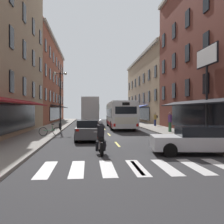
% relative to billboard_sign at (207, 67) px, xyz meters
% --- Properties ---
extents(ground_plane, '(34.80, 80.00, 0.10)m').
position_rel_billboard_sign_xyz_m(ground_plane, '(-7.05, 0.80, -5.42)').
color(ground_plane, '#333335').
extents(lane_centre_dashes, '(0.14, 73.90, 0.01)m').
position_rel_billboard_sign_xyz_m(lane_centre_dashes, '(-7.05, 0.55, -5.37)').
color(lane_centre_dashes, '#DBCC4C').
rests_on(lane_centre_dashes, ground).
extents(crosswalk_near, '(7.10, 2.80, 0.01)m').
position_rel_billboard_sign_xyz_m(crosswalk_near, '(-7.05, -9.20, -5.37)').
color(crosswalk_near, silver).
rests_on(crosswalk_near, ground).
extents(sidewalk_left, '(3.00, 80.00, 0.14)m').
position_rel_billboard_sign_xyz_m(sidewalk_left, '(-12.95, 0.80, -5.30)').
color(sidewalk_left, gray).
rests_on(sidewalk_left, ground).
extents(sidewalk_right, '(3.00, 80.00, 0.14)m').
position_rel_billboard_sign_xyz_m(sidewalk_right, '(-1.15, 0.80, -5.30)').
color(sidewalk_right, gray).
rests_on(sidewalk_right, ground).
extents(billboard_sign, '(0.40, 3.35, 6.74)m').
position_rel_billboard_sign_xyz_m(billboard_sign, '(0.00, 0.00, 0.00)').
color(billboard_sign, black).
rests_on(billboard_sign, sidewalk_right).
extents(transit_bus, '(2.84, 12.14, 3.07)m').
position_rel_billboard_sign_xyz_m(transit_bus, '(-5.15, 11.70, -3.76)').
color(transit_bus, white).
rests_on(transit_bus, ground).
extents(box_truck, '(2.64, 8.21, 3.93)m').
position_rel_billboard_sign_xyz_m(box_truck, '(-8.48, 19.87, -3.34)').
color(box_truck, black).
rests_on(box_truck, ground).
extents(sedan_near, '(1.98, 4.78, 1.31)m').
position_rel_billboard_sign_xyz_m(sedan_near, '(-8.63, 29.30, -4.70)').
color(sedan_near, '#144723').
rests_on(sedan_near, ground).
extents(sedan_mid, '(1.99, 4.31, 1.43)m').
position_rel_billboard_sign_xyz_m(sedan_mid, '(-8.76, -0.34, -4.65)').
color(sedan_mid, '#515154').
rests_on(sedan_mid, ground).
extents(sedan_far, '(4.83, 2.41, 1.35)m').
position_rel_billboard_sign_xyz_m(sedan_far, '(-3.41, -6.61, -4.68)').
color(sedan_far, silver).
rests_on(sedan_far, ground).
extents(motorcycle_rider, '(0.62, 2.07, 1.66)m').
position_rel_billboard_sign_xyz_m(motorcycle_rider, '(-8.25, -6.06, -4.67)').
color(motorcycle_rider, black).
rests_on(motorcycle_rider, ground).
extents(bicycle_near, '(1.68, 0.56, 0.91)m').
position_rel_billboard_sign_xyz_m(bicycle_near, '(-11.78, 1.71, -4.87)').
color(bicycle_near, black).
rests_on(bicycle_near, sidewalk_left).
extents(pedestrian_near, '(0.53, 0.42, 1.64)m').
position_rel_billboard_sign_xyz_m(pedestrian_near, '(-0.44, 13.27, -4.37)').
color(pedestrian_near, navy).
rests_on(pedestrian_near, sidewalk_right).
extents(pedestrian_mid, '(0.36, 0.36, 1.81)m').
position_rel_billboard_sign_xyz_m(pedestrian_mid, '(-1.37, 4.49, -4.30)').
color(pedestrian_mid, '#33663F').
rests_on(pedestrian_mid, sidewalk_right).
extents(street_lamp_twin, '(1.42, 0.32, 5.99)m').
position_rel_billboard_sign_xyz_m(street_lamp_twin, '(-11.78, 8.85, -1.94)').
color(street_lamp_twin, black).
rests_on(street_lamp_twin, sidewalk_left).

